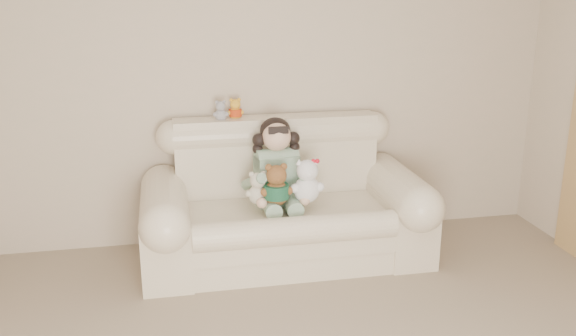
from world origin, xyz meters
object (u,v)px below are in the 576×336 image
at_px(seated_child, 277,161).
at_px(sofa, 285,195).
at_px(cream_teddy, 258,185).
at_px(brown_teddy, 276,181).
at_px(white_cat, 307,176).

bearing_deg(seated_child, sofa, -66.48).
bearing_deg(cream_teddy, seated_child, 38.24).
bearing_deg(brown_teddy, white_cat, 22.63).
bearing_deg(seated_child, brown_teddy, -109.41).
distance_m(white_cat, cream_teddy, 0.36).
xyz_separation_m(brown_teddy, white_cat, (0.22, 0.02, 0.01)).
height_order(brown_teddy, cream_teddy, brown_teddy).
bearing_deg(cream_teddy, sofa, 16.77).
xyz_separation_m(sofa, white_cat, (0.13, -0.14, 0.18)).
bearing_deg(sofa, brown_teddy, -120.97).
bearing_deg(brown_teddy, cream_teddy, 176.22).
distance_m(sofa, cream_teddy, 0.28).
relative_size(seated_child, white_cat, 1.71).
height_order(white_cat, cream_teddy, white_cat).
xyz_separation_m(sofa, seated_child, (-0.05, 0.08, 0.24)).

